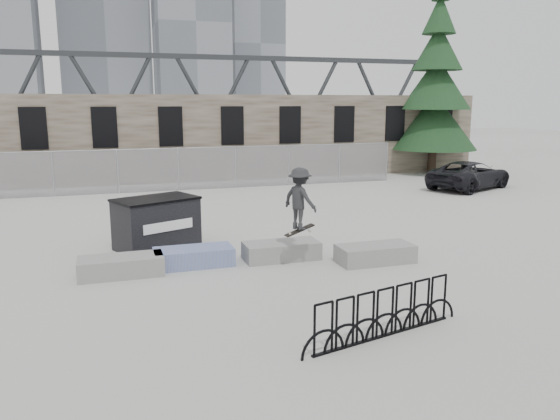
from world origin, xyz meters
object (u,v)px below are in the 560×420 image
Objects in this scene: suv at (470,175)px; skateboarder at (300,199)px; planter_offset at (375,253)px; spruce_tree at (436,93)px; dumpster at (157,223)px; planter_center_left at (194,256)px; planter_far_left at (121,265)px; bike_rack at (385,313)px; planter_center_right at (281,250)px.

skateboarder is at bearing 104.13° from suv.
spruce_tree is at bearing 52.83° from planter_offset.
planter_center_left is at bearing -93.94° from dumpster.
planter_offset is at bearing -7.86° from planter_far_left.
dumpster is 16.77m from suv.
dumpster reaches higher than bike_rack.
bike_rack is 0.73× the size of suv.
dumpster is 0.54× the size of suv.
planter_center_left is 0.42× the size of suv.
suv is (14.70, 8.59, 0.42)m from planter_center_left.
dumpster is at bearing 89.13° from suv.
skateboarder reaches higher than bike_rack.
dumpster is 4.52m from skateboarder.
planter_far_left is 0.42× the size of suv.
spruce_tree is at bearing 12.24° from dumpster.
planter_center_right is (4.13, 0.15, 0.00)m from planter_far_left.
planter_offset is 14.05m from suv.
planter_center_right is at bearing 92.67° from bike_rack.
suv is at bearing 30.30° from planter_center_left.
skateboarder is (2.55, -0.92, 1.51)m from planter_center_left.
planter_center_left is 1.00× the size of planter_center_right.
dumpster is (-3.05, 2.14, 0.49)m from planter_center_right.
planter_far_left is at bearing -177.86° from planter_center_right.
planter_offset is 1.17× the size of skateboarder.
planter_center_left and planter_offset have the same top height.
planter_far_left is at bearing -171.40° from planter_center_left.
spruce_tree is 6.71× the size of skateboarder.
planter_offset is at bearing 64.51° from bike_rack.
planter_center_left is at bearing 177.11° from planter_center_right.
spruce_tree is at bearing 45.97° from planter_center_right.
planter_offset is 6.20m from dumpster.
bike_rack is at bearing -49.33° from planter_far_left.
spruce_tree reaches higher than planter_offset.
planter_offset is (6.38, -0.88, 0.00)m from planter_far_left.
suv reaches higher than planter_offset.
planter_center_left is 5.95m from bike_rack.
spruce_tree is at bearing 38.94° from planter_far_left.
planter_center_left is (1.80, 0.27, 0.00)m from planter_far_left.
spruce_tree is (13.81, 19.78, 4.18)m from bike_rack.
suv is (-1.69, -5.83, -3.95)m from spruce_tree.
skateboarder reaches higher than planter_far_left.
planter_center_right is at bearing 155.30° from planter_offset.
dumpster reaches higher than planter_far_left.
bike_rack is (0.24, -5.24, 0.18)m from planter_center_right.
planter_far_left is 1.17× the size of skateboarder.
planter_center_left is 0.77× the size of dumpster.
skateboarder is (3.28, -2.95, 1.02)m from dumpster.
bike_rack is at bearing -124.93° from spruce_tree.
planter_center_left is 1.00× the size of planter_offset.
suv is at bearing -106.12° from spruce_tree.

